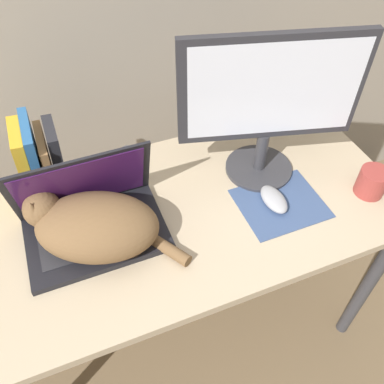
# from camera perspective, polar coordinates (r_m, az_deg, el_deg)

# --- Properties ---
(desk) EXTENTS (1.45, 0.62, 0.72)m
(desk) POSITION_cam_1_polar(r_m,az_deg,el_deg) (1.20, -5.26, -6.11)
(desk) COLOR tan
(desk) RESTS_ON ground_plane
(laptop) EXTENTS (0.36, 0.24, 0.24)m
(laptop) POSITION_cam_1_polar(r_m,az_deg,el_deg) (1.11, -13.82, -3.71)
(laptop) COLOR black
(laptop) RESTS_ON desk
(cat) EXTENTS (0.39, 0.32, 0.15)m
(cat) POSITION_cam_1_polar(r_m,az_deg,el_deg) (1.06, -13.71, -4.53)
(cat) COLOR brown
(cat) RESTS_ON desk
(external_monitor) EXTENTS (0.49, 0.21, 0.44)m
(external_monitor) POSITION_cam_1_polar(r_m,az_deg,el_deg) (1.13, 10.83, 12.21)
(external_monitor) COLOR #333338
(external_monitor) RESTS_ON desk
(mousepad) EXTENTS (0.24, 0.20, 0.00)m
(mousepad) POSITION_cam_1_polar(r_m,az_deg,el_deg) (1.20, 12.27, -1.56)
(mousepad) COLOR #384C75
(mousepad) RESTS_ON desk
(computer_mouse) EXTENTS (0.06, 0.11, 0.03)m
(computer_mouse) POSITION_cam_1_polar(r_m,az_deg,el_deg) (1.18, 11.42, -1.00)
(computer_mouse) COLOR #99999E
(computer_mouse) RESTS_ON mousepad
(book_row) EXTENTS (0.13, 0.16, 0.25)m
(book_row) POSITION_cam_1_polar(r_m,az_deg,el_deg) (1.20, -20.57, 3.75)
(book_row) COLOR gold
(book_row) RESTS_ON desk
(webcam) EXTENTS (0.05, 0.05, 0.07)m
(webcam) POSITION_cam_1_polar(r_m,az_deg,el_deg) (1.28, -9.17, 5.34)
(webcam) COLOR #232328
(webcam) RESTS_ON desk
(mug) EXTENTS (0.12, 0.08, 0.08)m
(mug) POSITION_cam_1_polar(r_m,az_deg,el_deg) (1.29, 24.04, 1.33)
(mug) COLOR #993833
(mug) RESTS_ON desk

